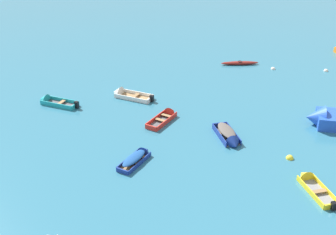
{
  "coord_description": "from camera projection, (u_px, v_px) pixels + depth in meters",
  "views": [
    {
      "loc": [
        -6.43,
        -7.33,
        14.47
      ],
      "look_at": [
        0.0,
        19.69,
        0.15
      ],
      "focal_mm": 45.5,
      "sensor_mm": 36.0,
      "label": 1
    }
  ],
  "objects": [
    {
      "name": "rowboat_yellow_cluster_inner",
      "position": [
        310.0,
        183.0,
        24.1
      ],
      "size": [
        1.05,
        3.39,
        0.91
      ],
      "color": "gray",
      "rests_on": "ground_plane"
    },
    {
      "name": "rowboat_white_far_back",
      "position": [
        124.0,
        94.0,
        34.93
      ],
      "size": [
        3.44,
        3.03,
        1.11
      ],
      "color": "#99754C",
      "rests_on": "ground_plane"
    },
    {
      "name": "rowboat_turquoise_far_right",
      "position": [
        51.0,
        101.0,
        33.68
      ],
      "size": [
        3.29,
        2.73,
        0.95
      ],
      "color": "#4C4C51",
      "rests_on": "ground_plane"
    },
    {
      "name": "mooring_buoy_far_field",
      "position": [
        290.0,
        159.0,
        26.6
      ],
      "size": [
        0.47,
        0.47,
        0.47
      ],
      "primitive_type": "sphere",
      "color": "yellow",
      "rests_on": "ground_plane"
    },
    {
      "name": "mooring_buoy_near_foreground",
      "position": [
        326.0,
        71.0,
        40.06
      ],
      "size": [
        0.42,
        0.42,
        0.42
      ],
      "primitive_type": "sphere",
      "color": "silver",
      "rests_on": "ground_plane"
    },
    {
      "name": "kayak_maroon_near_left",
      "position": [
        240.0,
        63.0,
        41.56
      ],
      "size": [
        3.72,
        1.21,
        0.35
      ],
      "color": "maroon",
      "rests_on": "ground_plane"
    },
    {
      "name": "rowboat_red_center",
      "position": [
        167.0,
        116.0,
        31.52
      ],
      "size": [
        2.92,
        2.98,
        0.91
      ],
      "color": "#4C4C51",
      "rests_on": "ground_plane"
    },
    {
      "name": "mooring_buoy_between_boats_right",
      "position": [
        273.0,
        69.0,
        40.51
      ],
      "size": [
        0.42,
        0.42,
        0.42
      ],
      "primitive_type": "sphere",
      "color": "silver",
      "rests_on": "ground_plane"
    },
    {
      "name": "rowboat_deep_blue_foreground_center",
      "position": [
        229.0,
        137.0,
        28.47
      ],
      "size": [
        1.13,
        3.15,
        1.0
      ],
      "color": "#4C4C51",
      "rests_on": "ground_plane"
    },
    {
      "name": "rowboat_deep_blue_midfield_left",
      "position": [
        138.0,
        157.0,
        26.37
      ],
      "size": [
        2.59,
        2.69,
        0.82
      ],
      "color": "#99754C",
      "rests_on": "ground_plane"
    }
  ]
}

